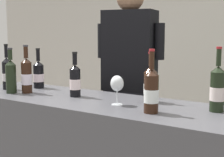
# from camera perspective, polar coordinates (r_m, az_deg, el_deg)

# --- Properties ---
(wall_back) EXTENTS (8.00, 0.10, 2.80)m
(wall_back) POSITION_cam_1_polar(r_m,az_deg,el_deg) (4.42, 18.28, 7.87)
(wall_back) COLOR beige
(wall_back) RESTS_ON ground_plane
(wine_bottle_0) EXTENTS (0.08, 0.08, 0.35)m
(wine_bottle_0) POSITION_cam_1_polar(r_m,az_deg,el_deg) (2.43, -14.70, 0.56)
(wine_bottle_0) COLOR black
(wine_bottle_0) RESTS_ON counter
(wine_bottle_1) EXTENTS (0.08, 0.08, 0.31)m
(wine_bottle_1) POSITION_cam_1_polar(r_m,az_deg,el_deg) (2.62, -12.72, 0.72)
(wine_bottle_1) COLOR black
(wine_bottle_1) RESTS_ON counter
(wine_bottle_2) EXTENTS (0.07, 0.07, 0.35)m
(wine_bottle_2) POSITION_cam_1_polar(r_m,az_deg,el_deg) (2.63, -17.88, 0.89)
(wine_bottle_2) COLOR black
(wine_bottle_2) RESTS_ON counter
(wine_bottle_3) EXTENTS (0.08, 0.08, 0.36)m
(wine_bottle_3) POSITION_cam_1_polar(r_m,az_deg,el_deg) (1.87, 17.94, -1.75)
(wine_bottle_3) COLOR black
(wine_bottle_3) RESTS_ON counter
(wine_bottle_4) EXTENTS (0.09, 0.09, 0.32)m
(wine_bottle_4) POSITION_cam_1_polar(r_m,az_deg,el_deg) (2.05, 6.73, -1.01)
(wine_bottle_4) COLOR black
(wine_bottle_4) RESTS_ON counter
(wine_bottle_5) EXTENTS (0.08, 0.08, 0.35)m
(wine_bottle_5) POSITION_cam_1_polar(r_m,az_deg,el_deg) (1.77, 6.89, -2.18)
(wine_bottle_5) COLOR black
(wine_bottle_5) RESTS_ON counter
(wine_bottle_6) EXTENTS (0.07, 0.07, 0.33)m
(wine_bottle_6) POSITION_cam_1_polar(r_m,az_deg,el_deg) (2.44, -17.26, 0.57)
(wine_bottle_6) COLOR black
(wine_bottle_6) RESTS_ON counter
(wine_bottle_7) EXTENTS (0.07, 0.07, 0.30)m
(wine_bottle_7) POSITION_cam_1_polar(r_m,az_deg,el_deg) (2.22, -6.47, -0.33)
(wine_bottle_7) COLOR black
(wine_bottle_7) RESTS_ON counter
(wine_glass) EXTENTS (0.08, 0.08, 0.18)m
(wine_glass) POSITION_cam_1_polar(r_m,az_deg,el_deg) (1.95, 0.89, -1.05)
(wine_glass) COLOR silver
(wine_glass) RESTS_ON counter
(person_server) EXTENTS (0.56, 0.30, 1.76)m
(person_server) POSITION_cam_1_polar(r_m,az_deg,el_deg) (2.67, 3.07, -3.12)
(person_server) COLOR black
(person_server) RESTS_ON ground_plane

